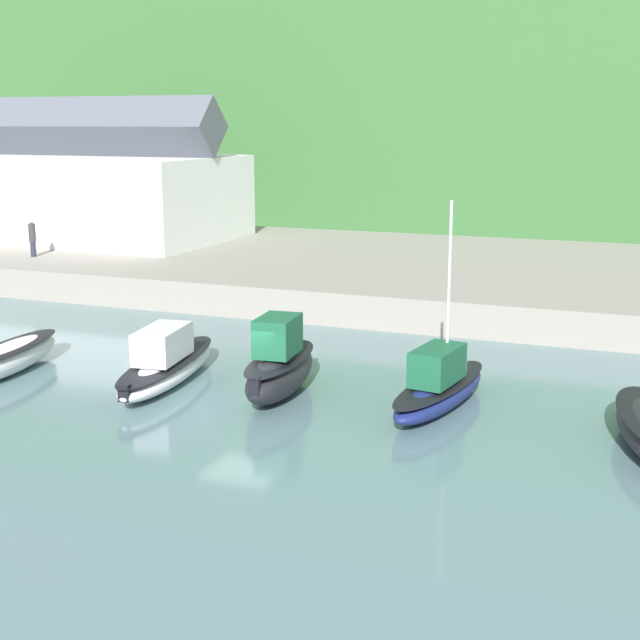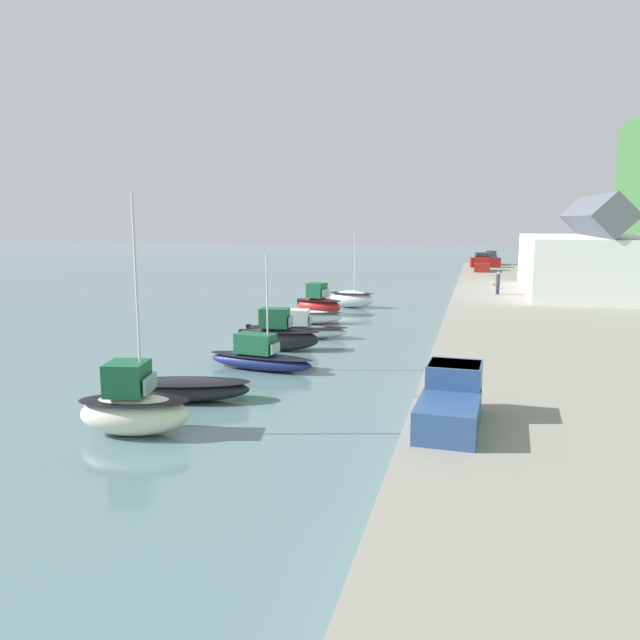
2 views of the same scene
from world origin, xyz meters
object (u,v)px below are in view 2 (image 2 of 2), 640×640
(moored_boat_7, at_px, (133,407))
(dog_on_quay, at_px, (495,284))
(moored_boat_0, at_px, (351,298))
(pickup_truck_0, at_px, (451,399))
(parked_car_1, at_px, (485,261))
(moored_boat_2, at_px, (305,317))
(parked_car_2, at_px, (491,259))
(moored_boat_6, at_px, (184,389))
(moored_boat_1, at_px, (319,303))
(pickup_truck_1, at_px, (482,265))
(moored_boat_3, at_px, (295,328))
(moored_boat_4, at_px, (278,335))
(person_on_quay, at_px, (498,283))
(moored_boat_5, at_px, (260,357))

(moored_boat_7, relative_size, dog_on_quay, 11.87)
(moored_boat_0, relative_size, pickup_truck_0, 1.49)
(moored_boat_0, bearing_deg, parked_car_1, 168.34)
(moored_boat_2, bearing_deg, parked_car_2, 153.47)
(parked_car_1, bearing_deg, moored_boat_6, -19.75)
(moored_boat_1, xyz_separation_m, pickup_truck_1, (-33.54, 14.23, 1.30))
(moored_boat_2, distance_m, parked_car_1, 47.15)
(parked_car_1, height_order, parked_car_2, same)
(moored_boat_1, bearing_deg, moored_boat_3, 15.60)
(moored_boat_0, distance_m, dog_on_quay, 14.99)
(pickup_truck_0, bearing_deg, dog_on_quay, 89.61)
(moored_boat_4, bearing_deg, dog_on_quay, 146.49)
(moored_boat_0, distance_m, person_on_quay, 13.91)
(moored_boat_7, bearing_deg, pickup_truck_0, 78.82)
(pickup_truck_1, xyz_separation_m, dog_on_quay, (21.77, 1.24, -0.36))
(moored_boat_5, bearing_deg, pickup_truck_0, 52.52)
(moored_boat_1, height_order, moored_boat_2, moored_boat_1)
(moored_boat_2, distance_m, pickup_truck_1, 40.78)
(moored_boat_5, bearing_deg, person_on_quay, 161.31)
(moored_boat_6, bearing_deg, moored_boat_1, 166.91)
(moored_boat_3, relative_size, moored_boat_4, 1.39)
(moored_boat_0, bearing_deg, person_on_quay, 103.83)
(moored_boat_0, height_order, person_on_quay, moored_boat_0)
(person_on_quay, bearing_deg, moored_boat_6, -24.08)
(moored_boat_0, distance_m, moored_boat_1, 5.86)
(moored_boat_4, xyz_separation_m, pickup_truck_1, (-48.75, 13.07, 1.35))
(moored_boat_3, distance_m, moored_boat_4, 4.39)
(parked_car_2, bearing_deg, pickup_truck_0, -90.17)
(moored_boat_6, height_order, parked_car_2, parked_car_2)
(parked_car_1, xyz_separation_m, dog_on_quay, (28.39, 0.87, -0.46))
(moored_boat_3, xyz_separation_m, moored_boat_4, (4.38, 0.15, 0.30))
(moored_boat_7, relative_size, pickup_truck_0, 2.00)
(moored_boat_6, xyz_separation_m, person_on_quay, (-34.13, 15.26, 2.07))
(moored_boat_3, relative_size, pickup_truck_0, 1.62)
(moored_boat_1, distance_m, pickup_truck_1, 36.46)
(moored_boat_3, height_order, parked_car_2, parked_car_2)
(parked_car_2, bearing_deg, pickup_truck_1, -94.76)
(moored_boat_4, height_order, moored_boat_6, moored_boat_4)
(parked_car_2, relative_size, pickup_truck_1, 0.90)
(moored_boat_3, relative_size, pickup_truck_1, 1.64)
(moored_boat_0, xyz_separation_m, person_on_quay, (-1.28, 13.74, 1.77))
(moored_boat_0, relative_size, parked_car_1, 1.63)
(parked_car_1, bearing_deg, parked_car_2, 161.90)
(moored_boat_4, distance_m, pickup_truck_0, 20.75)
(person_on_quay, bearing_deg, moored_boat_0, -84.67)
(moored_boat_4, relative_size, pickup_truck_0, 1.16)
(moored_boat_3, bearing_deg, moored_boat_4, -6.66)
(moored_boat_5, relative_size, parked_car_2, 1.58)
(person_on_quay, bearing_deg, pickup_truck_0, -3.70)
(moored_boat_0, xyz_separation_m, moored_boat_3, (16.38, -0.88, -0.15))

